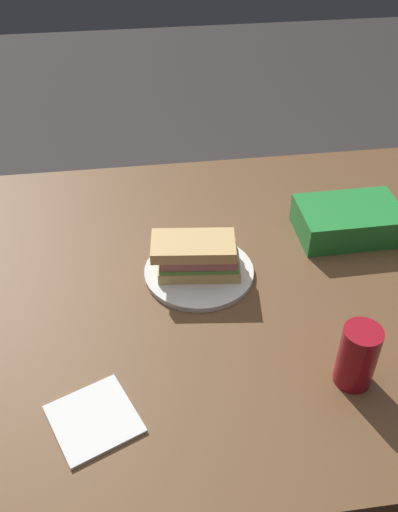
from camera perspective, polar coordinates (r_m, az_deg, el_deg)
The scene contains 7 objects.
ground_plane at distance 1.76m, azimuth -3.19°, elevation -21.37°, with size 8.00×8.00×0.00m, color #383330.
dining_table at distance 1.22m, azimuth -4.31°, elevation -6.08°, with size 1.84×1.00×0.74m.
paper_plate at distance 1.20m, azimuth -0.00°, elevation -1.62°, with size 0.23×0.23×0.01m, color white.
sandwich at distance 1.16m, azimuth -0.18°, elevation 0.05°, with size 0.19×0.11×0.08m.
soda_can_red at distance 1.00m, azimuth 15.69°, elevation -9.70°, with size 0.07×0.07×0.12m, color maroon.
chip_bag at distance 1.34m, azimuth 14.82°, elevation 3.48°, with size 0.23×0.15×0.07m, color #268C38.
paper_napkin at distance 0.97m, azimuth -10.54°, elevation -15.86°, with size 0.13×0.13×0.01m, color white.
Camera 1 is at (0.03, 0.86, 1.54)m, focal length 39.67 mm.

